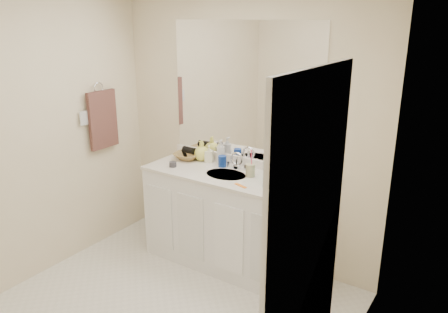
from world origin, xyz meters
The scene contains 27 objects.
wall_back centered at (0.00, 1.30, 1.20)m, with size 2.60×0.02×2.40m, color beige.
wall_left centered at (-1.30, 0.00, 1.20)m, with size 0.02×2.60×2.40m, color beige.
wall_right centered at (1.30, 0.00, 1.20)m, with size 0.02×2.60×2.40m, color beige.
vanity_cabinet centered at (0.00, 1.02, 0.42)m, with size 1.50×0.55×0.85m, color white.
countertop centered at (0.00, 1.02, 0.86)m, with size 1.52×0.57×0.03m, color silver.
backsplash centered at (0.00, 1.29, 0.92)m, with size 1.52×0.03×0.08m, color white.
sink_basin centered at (0.00, 1.00, 0.87)m, with size 0.37×0.37×0.02m, color silver.
faucet centered at (0.00, 1.18, 0.94)m, with size 0.02×0.02×0.11m, color silver.
mirror centered at (0.00, 1.29, 1.56)m, with size 1.48×0.01×1.20m, color white.
blue_mug centered at (-0.14, 1.16, 0.93)m, with size 0.07×0.07×0.10m, color #153795.
tan_cup centered at (0.20, 1.08, 0.93)m, with size 0.08×0.08×0.11m, color tan.
toothbrush centered at (0.21, 1.08, 1.03)m, with size 0.01×0.01×0.19m, color #FC4265.
mouthwash_bottle centered at (0.39, 1.05, 0.98)m, with size 0.09×0.09×0.20m, color #0E94A9.
clear_pump_bottle centered at (0.49, 1.19, 0.98)m, with size 0.07×0.07×0.19m, color white.
soap_dish centered at (0.44, 0.95, 0.89)m, with size 0.09×0.07×0.01m, color silver.
green_soap centered at (0.44, 0.95, 0.90)m, with size 0.07×0.05×0.02m, color #7AB72C.
orange_comb centered at (0.25, 0.84, 0.88)m, with size 0.13×0.03×0.01m, color orange.
dark_jar centered at (-0.51, 0.90, 0.90)m, with size 0.07×0.07×0.05m, color #34333A.
soap_bottle_white centered at (-0.21, 1.23, 0.99)m, with size 0.09×0.09×0.22m, color silver.
soap_bottle_cream centered at (-0.32, 1.20, 0.96)m, with size 0.07×0.07×0.16m, color #FEFBCF.
soap_bottle_yellow centered at (-0.40, 1.21, 0.98)m, with size 0.15×0.15×0.19m, color #EEEA5C.
wicker_basket centered at (-0.54, 1.16, 0.91)m, with size 0.25×0.25×0.06m, color olive.
hair_dryer centered at (-0.52, 1.16, 0.97)m, with size 0.07×0.07×0.13m, color black.
towel_ring centered at (-1.27, 0.77, 1.55)m, with size 0.11×0.11×0.01m, color silver.
hand_towel centered at (-1.25, 0.77, 1.25)m, with size 0.04×0.32×0.55m, color #37211D.
switch_plate centered at (-1.27, 0.57, 1.30)m, with size 0.01×0.09×0.13m, color silver.
door centered at (1.29, -0.30, 1.00)m, with size 0.02×0.82×2.00m, color silver.
Camera 1 is at (1.95, -1.97, 2.19)m, focal length 35.00 mm.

